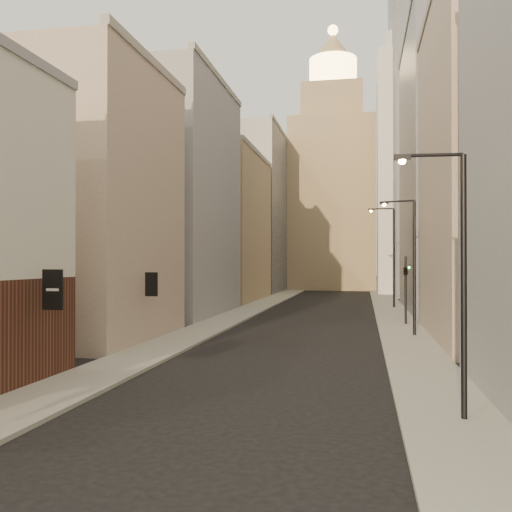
# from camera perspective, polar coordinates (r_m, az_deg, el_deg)

# --- Properties ---
(sidewalk_left) EXTENTS (3.00, 140.00, 0.15)m
(sidewalk_left) POSITION_cam_1_polar(r_m,az_deg,el_deg) (61.38, 0.79, -4.80)
(sidewalk_left) COLOR gray
(sidewalk_left) RESTS_ON ground
(sidewalk_right) EXTENTS (3.00, 140.00, 0.15)m
(sidewalk_right) POSITION_cam_1_polar(r_m,az_deg,el_deg) (60.53, 13.05, -4.85)
(sidewalk_right) COLOR gray
(sidewalk_right) RESTS_ON ground
(left_bldg_beige) EXTENTS (8.00, 12.00, 16.00)m
(left_bldg_beige) POSITION_cam_1_polar(r_m,az_deg,el_deg) (35.31, -16.39, 4.94)
(left_bldg_beige) COLOR gray
(left_bldg_beige) RESTS_ON ground
(left_bldg_grey) EXTENTS (8.00, 16.00, 20.00)m
(left_bldg_grey) POSITION_cam_1_polar(r_m,az_deg,el_deg) (50.22, -8.01, 5.59)
(left_bldg_grey) COLOR gray
(left_bldg_grey) RESTS_ON ground
(left_bldg_tan) EXTENTS (8.00, 18.00, 17.00)m
(left_bldg_tan) POSITION_cam_1_polar(r_m,az_deg,el_deg) (67.34, -3.10, 2.75)
(left_bldg_tan) COLOR #9C835E
(left_bldg_tan) RESTS_ON ground
(left_bldg_wingrid) EXTENTS (8.00, 20.00, 24.00)m
(left_bldg_wingrid) POSITION_cam_1_polar(r_m,az_deg,el_deg) (87.10, 0.04, 4.31)
(left_bldg_wingrid) COLOR gray
(left_bldg_wingrid) RESTS_ON ground
(right_bldg_beige) EXTENTS (8.00, 16.00, 20.00)m
(right_bldg_beige) POSITION_cam_1_polar(r_m,az_deg,el_deg) (36.60, 23.41, 7.92)
(right_bldg_beige) COLOR gray
(right_bldg_beige) RESTS_ON ground
(right_bldg_wingrid) EXTENTS (8.00, 20.00, 26.00)m
(right_bldg_wingrid) POSITION_cam_1_polar(r_m,az_deg,el_deg) (56.50, 18.87, 8.00)
(right_bldg_wingrid) COLOR gray
(right_bldg_wingrid) RESTS_ON ground
(highrise) EXTENTS (21.00, 23.00, 51.20)m
(highrise) POSITION_cam_1_polar(r_m,az_deg,el_deg) (87.05, 20.16, 13.47)
(highrise) COLOR gray
(highrise) RESTS_ON ground
(clock_tower) EXTENTS (14.00, 14.00, 44.90)m
(clock_tower) POSITION_cam_1_polar(r_m,az_deg,el_deg) (98.29, 7.71, 7.07)
(clock_tower) COLOR #9C835E
(clock_tower) RESTS_ON ground
(white_tower) EXTENTS (8.00, 8.00, 41.50)m
(white_tower) POSITION_cam_1_polar(r_m,az_deg,el_deg) (84.68, 14.76, 8.97)
(white_tower) COLOR silver
(white_tower) RESTS_ON ground
(streetlamp_near) EXTENTS (2.04, 0.30, 7.77)m
(streetlamp_near) POSITION_cam_1_polar(r_m,az_deg,el_deg) (17.32, 19.41, -1.20)
(streetlamp_near) COLOR black
(streetlamp_near) RESTS_ON ground
(streetlamp_mid) EXTENTS (2.14, 0.84, 8.42)m
(streetlamp_mid) POSITION_cam_1_polar(r_m,az_deg,el_deg) (36.13, 15.21, -0.26)
(streetlamp_mid) COLOR black
(streetlamp_mid) RESTS_ON ground
(streetlamp_far) EXTENTS (2.59, 0.26, 9.89)m
(streetlamp_far) POSITION_cam_1_polar(r_m,az_deg,el_deg) (57.41, 13.37, 0.48)
(streetlamp_far) COLOR black
(streetlamp_far) RESTS_ON ground
(traffic_light_right) EXTENTS (0.60, 0.54, 5.00)m
(traffic_light_right) POSITION_cam_1_polar(r_m,az_deg,el_deg) (42.35, 14.74, -1.73)
(traffic_light_right) COLOR black
(traffic_light_right) RESTS_ON ground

